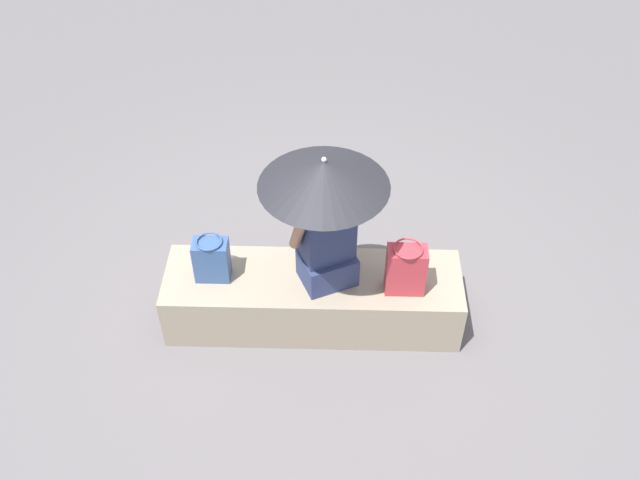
# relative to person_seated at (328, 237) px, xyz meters

# --- Properties ---
(ground_plane) EXTENTS (14.00, 14.00, 0.00)m
(ground_plane) POSITION_rel_person_seated_xyz_m (0.10, -0.01, -0.81)
(ground_plane) COLOR #605B5E
(stone_bench) EXTENTS (2.01, 0.57, 0.42)m
(stone_bench) POSITION_rel_person_seated_xyz_m (0.10, -0.01, -0.60)
(stone_bench) COLOR gray
(stone_bench) RESTS_ON ground
(person_seated) EXTENTS (0.51, 0.39, 0.90)m
(person_seated) POSITION_rel_person_seated_xyz_m (0.00, 0.00, 0.00)
(person_seated) COLOR navy
(person_seated) RESTS_ON stone_bench
(parasol) EXTENTS (0.78, 0.78, 1.05)m
(parasol) POSITION_rel_person_seated_xyz_m (0.02, 0.05, 0.54)
(parasol) COLOR #B7B7BC
(parasol) RESTS_ON stone_bench
(handbag_black) EXTENTS (0.26, 0.19, 0.37)m
(handbag_black) POSITION_rel_person_seated_xyz_m (-0.51, 0.08, -0.20)
(handbag_black) COLOR #B2333D
(handbag_black) RESTS_ON stone_bench
(tote_bag_canvas) EXTENTS (0.23, 0.17, 0.33)m
(tote_bag_canvas) POSITION_rel_person_seated_xyz_m (0.76, -0.00, -0.23)
(tote_bag_canvas) COLOR #335184
(tote_bag_canvas) RESTS_ON stone_bench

